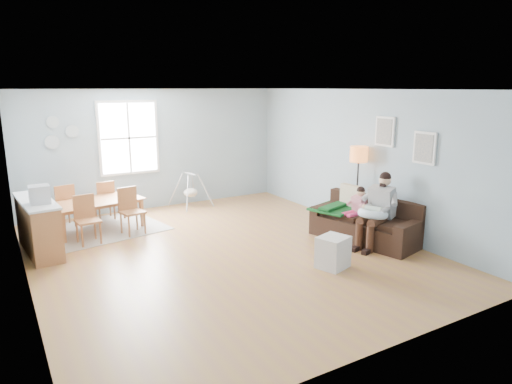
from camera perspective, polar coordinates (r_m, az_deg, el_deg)
room at (r=7.34m, az=-4.11°, el=10.48°), size 8.40×9.40×3.90m
window at (r=10.44m, az=-15.63°, el=6.53°), size 1.32×0.08×1.62m
pictures at (r=8.38m, az=17.99°, el=6.27°), size 0.05×1.34×0.74m
wall_plates at (r=10.16m, az=-23.41°, el=6.80°), size 0.67×0.02×0.66m
sofa at (r=8.57m, az=13.65°, el=-4.10°), size 1.25×2.07×0.78m
green_throw at (r=8.79m, az=9.94°, el=-1.98°), size 1.07×0.97×0.04m
beige_pillow at (r=8.88m, az=11.75°, el=-0.55°), size 0.17×0.46×0.45m
father at (r=8.22m, az=14.97°, el=-1.93°), size 0.98×0.61×1.29m
nursing_pillow at (r=8.12m, az=14.40°, el=-2.64°), size 0.66×0.65×0.21m
infant at (r=8.11m, az=14.21°, el=-2.08°), size 0.24×0.35×0.13m
toddler at (r=8.50m, az=12.51°, el=-1.49°), size 0.51×0.28×0.77m
floor_lamp at (r=8.91m, az=12.69°, el=3.76°), size 0.33×0.33×1.64m
storage_cube at (r=7.20m, az=9.56°, el=-7.44°), size 0.55×0.51×0.50m
rug at (r=9.47m, az=-19.09°, el=-4.51°), size 2.63×2.17×0.01m
dining_table at (r=9.39m, az=-19.23°, el=-2.81°), size 1.84×1.25×0.60m
chair_sw at (r=8.68m, az=-20.45°, el=-2.88°), size 0.43×0.43×0.87m
chair_se at (r=8.98m, az=-15.44°, el=-1.91°), size 0.47×0.47×0.89m
chair_nw at (r=9.75m, az=-22.88°, el=-1.34°), size 0.47×0.47×0.88m
chair_ne at (r=10.03m, az=-18.34°, el=-0.75°), size 0.40×0.40×0.84m
counter at (r=8.52m, az=-25.56°, el=-3.81°), size 0.62×1.67×0.91m
monitor at (r=8.08m, az=-25.49°, el=-0.28°), size 0.31×0.30×0.29m
baby_swing at (r=10.70m, az=-8.18°, el=0.03°), size 0.93×0.94×0.80m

